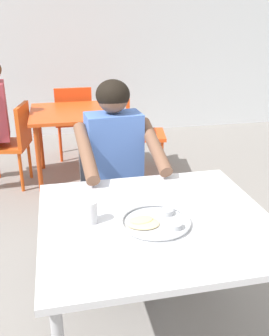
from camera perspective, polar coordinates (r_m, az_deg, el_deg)
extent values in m
cube|color=silver|center=(5.32, -9.29, 23.29)|extent=(12.00, 0.12, 3.40)
cube|color=silver|center=(1.72, 3.30, -8.07)|extent=(1.05, 0.95, 0.03)
cylinder|color=#B2B2B7|center=(2.22, -11.75, -11.94)|extent=(0.04, 0.04, 0.69)
cylinder|color=#B2B2B7|center=(2.38, 11.37, -9.31)|extent=(0.04, 0.04, 0.69)
cylinder|color=#B7BABF|center=(1.67, 3.25, -8.43)|extent=(0.31, 0.31, 0.01)
torus|color=#B7BABF|center=(1.66, 3.26, -8.11)|extent=(0.31, 0.31, 0.01)
cylinder|color=#B2B5BA|center=(1.63, 6.26, -8.76)|extent=(0.06, 0.06, 0.03)
cylinder|color=#C65119|center=(1.62, 6.27, -8.60)|extent=(0.05, 0.05, 0.01)
cylinder|color=#B2B5BA|center=(1.73, 4.98, -6.69)|extent=(0.06, 0.06, 0.03)
cylinder|color=#B77F23|center=(1.73, 4.98, -6.55)|extent=(0.05, 0.05, 0.01)
ellipsoid|color=#E5C689|center=(1.65, 1.41, -8.38)|extent=(0.17, 0.15, 0.01)
ellipsoid|color=#E4C182|center=(1.66, 1.27, -7.87)|extent=(0.11, 0.09, 0.01)
cylinder|color=silver|center=(1.66, -6.80, -6.70)|extent=(0.07, 0.07, 0.10)
cylinder|color=#593319|center=(1.65, -6.84, -5.75)|extent=(0.06, 0.06, 0.02)
cube|color=#3F3F44|center=(2.55, -3.15, -4.90)|extent=(0.44, 0.46, 0.04)
cube|color=#3F3F44|center=(2.64, -4.27, 1.59)|extent=(0.39, 0.06, 0.43)
cylinder|color=#3F3F44|center=(2.55, 1.53, -10.49)|extent=(0.03, 0.03, 0.39)
cylinder|color=#3F3F44|center=(2.48, -5.82, -11.58)|extent=(0.03, 0.03, 0.39)
cylinder|color=#3F3F44|center=(2.84, -0.66, -6.78)|extent=(0.03, 0.03, 0.39)
cylinder|color=#3F3F44|center=(2.78, -7.21, -7.64)|extent=(0.03, 0.03, 0.39)
cylinder|color=#282828|center=(2.32, 3.23, -13.66)|extent=(0.10, 0.10, 0.43)
cylinder|color=#282828|center=(2.35, 1.74, -5.85)|extent=(0.15, 0.41, 0.12)
cylinder|color=#282828|center=(2.26, -4.24, -14.89)|extent=(0.10, 0.10, 0.43)
cylinder|color=#282828|center=(2.28, -5.50, -6.82)|extent=(0.15, 0.41, 0.12)
cube|color=#4C72C6|center=(2.37, -3.12, 1.80)|extent=(0.35, 0.22, 0.56)
cylinder|color=brown|center=(2.23, 3.05, 3.44)|extent=(0.11, 0.46, 0.25)
cylinder|color=brown|center=(2.13, -7.43, 2.43)|extent=(0.11, 0.46, 0.25)
sphere|color=brown|center=(2.27, -3.32, 10.77)|extent=(0.19, 0.19, 0.19)
ellipsoid|color=black|center=(2.27, -3.33, 11.12)|extent=(0.21, 0.20, 0.18)
cube|color=#E04C19|center=(3.72, -9.59, 8.37)|extent=(0.79, 0.85, 0.03)
cylinder|color=#B33D14|center=(3.48, -14.39, 0.80)|extent=(0.04, 0.04, 0.69)
cylinder|color=#B33D14|center=(3.51, -3.41, 1.66)|extent=(0.04, 0.04, 0.69)
cylinder|color=#B33D14|center=(4.17, -14.17, 4.36)|extent=(0.04, 0.04, 0.69)
cylinder|color=#B33D14|center=(4.19, -4.96, 5.07)|extent=(0.04, 0.04, 0.69)
cube|color=#D44F17|center=(3.83, -19.08, 3.30)|extent=(0.49, 0.48, 0.04)
cube|color=#D44F17|center=(3.72, -16.62, 6.39)|extent=(0.11, 0.39, 0.38)
cylinder|color=#D44F17|center=(3.71, -16.92, -0.61)|extent=(0.03, 0.03, 0.39)
cylinder|color=#D44F17|center=(4.00, -15.73, 1.20)|extent=(0.03, 0.03, 0.39)
cube|color=#ED4B18|center=(3.91, 1.69, 5.10)|extent=(0.47, 0.48, 0.04)
cube|color=#ED4B18|center=(3.85, -1.04, 8.17)|extent=(0.11, 0.40, 0.40)
cylinder|color=#ED4B18|center=(4.15, 3.71, 2.88)|extent=(0.03, 0.03, 0.41)
cylinder|color=#ED4B18|center=(3.84, 4.17, 1.22)|extent=(0.03, 0.03, 0.41)
cylinder|color=#ED4B18|center=(4.14, -0.69, 2.84)|extent=(0.03, 0.03, 0.41)
cylinder|color=#ED4B18|center=(3.82, -0.59, 1.17)|extent=(0.03, 0.03, 0.41)
cube|color=#F04819|center=(4.46, -9.28, 7.11)|extent=(0.43, 0.40, 0.04)
cube|color=#F04819|center=(4.23, -9.30, 9.33)|extent=(0.40, 0.04, 0.40)
cylinder|color=#F04819|center=(4.67, -11.35, 4.75)|extent=(0.03, 0.03, 0.42)
cylinder|color=#F04819|center=(4.68, -7.12, 5.08)|extent=(0.03, 0.03, 0.42)
cylinder|color=#F04819|center=(4.37, -11.22, 3.56)|extent=(0.03, 0.03, 0.42)
cylinder|color=#F04819|center=(4.39, -6.71, 3.91)|extent=(0.03, 0.03, 0.42)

